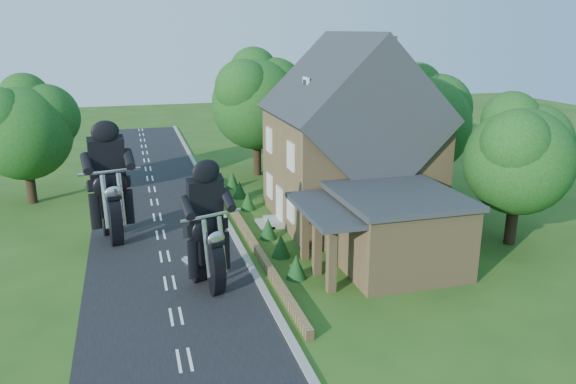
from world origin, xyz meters
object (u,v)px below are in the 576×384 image
object	(u,v)px
house	(350,143)
motorcycle_follow	(113,223)
garden_wall	(245,230)
motorcycle_lead	(208,270)
annex	(393,228)

from	to	relation	value
house	motorcycle_follow	bearing A→B (deg)	-179.45
garden_wall	motorcycle_follow	size ratio (longest dim) A/B	11.09
garden_wall	motorcycle_lead	size ratio (longest dim) A/B	12.41
house	annex	distance (m)	7.30
annex	motorcycle_lead	size ratio (longest dim) A/B	3.98
motorcycle_lead	house	bearing A→B (deg)	-161.60
garden_wall	motorcycle_lead	distance (m)	6.60
house	motorcycle_lead	xyz separation A→B (m)	(-8.97, -6.96, -3.52)
garden_wall	house	world-z (taller)	house
house	motorcycle_follow	xyz separation A→B (m)	(-12.81, -0.12, -3.42)
house	motorcycle_lead	bearing A→B (deg)	-142.21
annex	house	bearing A→B (deg)	84.76
garden_wall	motorcycle_follow	distance (m)	6.72
motorcycle_lead	motorcycle_follow	world-z (taller)	motorcycle_follow
annex	motorcycle_follow	size ratio (longest dim) A/B	3.55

